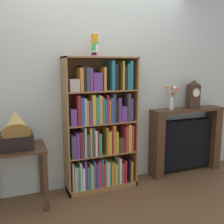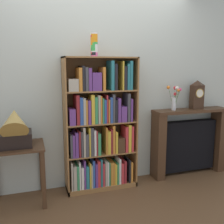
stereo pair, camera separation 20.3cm
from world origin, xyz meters
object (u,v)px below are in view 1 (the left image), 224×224
object	(u,v)px
bookshelf	(100,131)
mantel_clock	(193,94)
fireplace_mantel	(185,140)
cup_stack	(95,45)
gramophone	(16,130)
side_table_left	(18,162)
flower_vase	(172,96)

from	to	relation	value
bookshelf	mantel_clock	world-z (taller)	bookshelf
fireplace_mantel	mantel_clock	bearing A→B (deg)	-16.19
cup_stack	fireplace_mantel	distance (m)	1.95
gramophone	mantel_clock	size ratio (longest dim) A/B	1.28
fireplace_mantel	cup_stack	bearing A→B (deg)	-177.01
bookshelf	side_table_left	world-z (taller)	bookshelf
mantel_clock	flower_vase	bearing A→B (deg)	179.58
bookshelf	cup_stack	bearing A→B (deg)	-160.59
fireplace_mantel	side_table_left	bearing A→B (deg)	-176.59
bookshelf	flower_vase	world-z (taller)	bookshelf
gramophone	cup_stack	bearing A→B (deg)	7.77
fireplace_mantel	mantel_clock	size ratio (longest dim) A/B	2.78
side_table_left	fireplace_mantel	distance (m)	2.34
cup_stack	flower_vase	world-z (taller)	cup_stack
side_table_left	gramophone	world-z (taller)	gramophone
side_table_left	gramophone	bearing A→B (deg)	-90.00
gramophone	mantel_clock	world-z (taller)	mantel_clock
bookshelf	fireplace_mantel	size ratio (longest dim) A/B	1.49
gramophone	flower_vase	bearing A→B (deg)	4.94
fireplace_mantel	flower_vase	xyz separation A→B (m)	(-0.27, -0.02, 0.68)
bookshelf	mantel_clock	distance (m)	1.49
bookshelf	flower_vase	xyz separation A→B (m)	(1.08, 0.03, 0.39)
flower_vase	bookshelf	bearing A→B (deg)	-178.45
cup_stack	flower_vase	distance (m)	1.32
fireplace_mantel	flower_vase	world-z (taller)	flower_vase
side_table_left	gramophone	size ratio (longest dim) A/B	1.33
cup_stack	gramophone	distance (m)	1.30
bookshelf	cup_stack	distance (m)	1.06
bookshelf	side_table_left	bearing A→B (deg)	-174.89
mantel_clock	flower_vase	world-z (taller)	mantel_clock
cup_stack	fireplace_mantel	bearing A→B (deg)	2.99
side_table_left	gramophone	xyz separation A→B (m)	(0.00, -0.06, 0.38)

